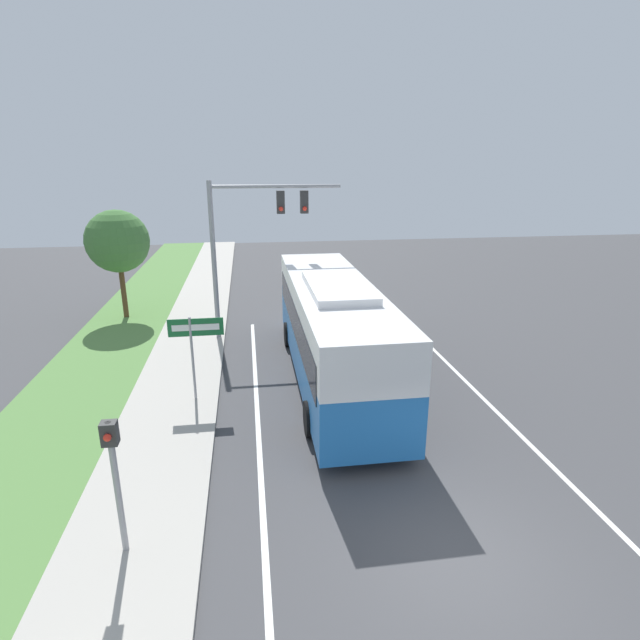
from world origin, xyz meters
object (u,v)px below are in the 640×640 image
bus (333,325)px  pedestrian_signal (114,466)px  street_sign (195,340)px  signal_gantry (251,230)px

bus → pedestrian_signal: bus is taller
bus → street_sign: (-4.44, -1.08, 0.09)m
bus → pedestrian_signal: size_ratio=4.01×
signal_gantry → street_sign: bearing=-107.7°
signal_gantry → pedestrian_signal: bearing=-102.6°
bus → signal_gantry: bearing=118.0°
bus → signal_gantry: 6.07m
signal_gantry → pedestrian_signal: (-2.74, -12.26, -2.67)m
signal_gantry → pedestrian_signal: 12.84m
pedestrian_signal → street_sign: size_ratio=1.02×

